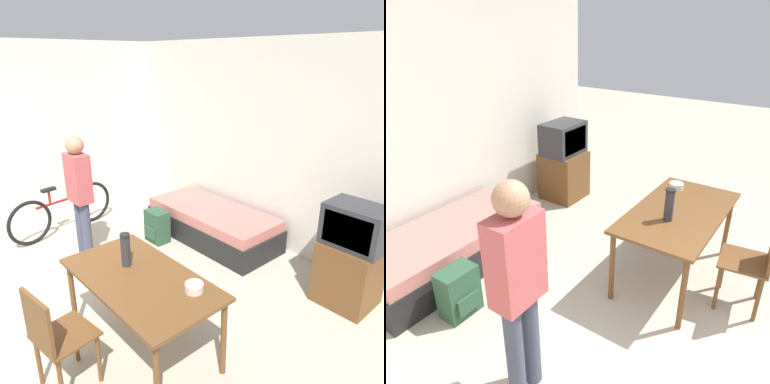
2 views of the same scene
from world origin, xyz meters
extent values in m
cube|color=silver|center=(0.00, 3.46, 1.35)|extent=(5.76, 0.06, 2.70)
cube|color=silver|center=(-2.41, 1.71, 1.35)|extent=(0.06, 4.43, 2.70)
cube|color=black|center=(-0.14, 2.92, 0.16)|extent=(1.94, 0.86, 0.32)
cube|color=#B76B60|center=(-0.14, 2.92, 0.39)|extent=(1.88, 0.83, 0.14)
cube|color=brown|center=(1.85, 2.96, 0.34)|extent=(0.55, 0.54, 0.67)
cube|color=#2D2D33|center=(1.85, 2.96, 0.89)|extent=(0.59, 0.42, 0.43)
cube|color=black|center=(1.85, 2.75, 0.89)|extent=(0.49, 0.01, 0.34)
cube|color=brown|center=(0.99, 0.95, 0.72)|extent=(1.45, 0.78, 0.03)
cylinder|color=brown|center=(0.33, 0.62, 0.35)|extent=(0.05, 0.05, 0.71)
cylinder|color=brown|center=(1.66, 0.62, 0.35)|extent=(0.05, 0.05, 0.71)
cylinder|color=brown|center=(0.33, 1.28, 0.35)|extent=(0.05, 0.05, 0.71)
cylinder|color=brown|center=(1.66, 1.28, 0.35)|extent=(0.05, 0.05, 0.71)
cube|color=brown|center=(0.92, 0.30, 0.47)|extent=(0.46, 0.46, 0.02)
cube|color=brown|center=(0.94, 0.11, 0.69)|extent=(0.38, 0.08, 0.43)
cylinder|color=brown|center=(1.06, 0.48, 0.23)|extent=(0.04, 0.04, 0.46)
cylinder|color=brown|center=(0.74, 0.44, 0.23)|extent=(0.04, 0.04, 0.46)
cylinder|color=brown|center=(1.10, 0.16, 0.23)|extent=(0.04, 0.04, 0.46)
cylinder|color=brown|center=(0.78, 0.11, 0.23)|extent=(0.04, 0.04, 0.46)
torus|color=black|center=(-1.82, 1.94, 0.32)|extent=(0.14, 0.64, 0.64)
torus|color=black|center=(-1.67, 0.92, 0.32)|extent=(0.14, 0.64, 0.64)
cylinder|color=maroon|center=(-1.75, 1.43, 0.49)|extent=(0.16, 0.80, 0.04)
cylinder|color=maroon|center=(-1.72, 1.24, 0.59)|extent=(0.04, 0.04, 0.20)
cube|color=black|center=(-1.72, 1.24, 0.71)|extent=(0.11, 0.21, 0.04)
cylinder|color=#3D4256|center=(-0.90, 1.30, 0.40)|extent=(0.12, 0.12, 0.79)
cylinder|color=#3D4256|center=(-0.74, 1.30, 0.40)|extent=(0.12, 0.12, 0.79)
cube|color=#B24C4C|center=(-0.82, 1.30, 1.09)|extent=(0.34, 0.20, 0.59)
sphere|color=#A87A5B|center=(-0.82, 1.30, 1.49)|extent=(0.21, 0.21, 0.21)
cylinder|color=#2D2D33|center=(0.76, 0.97, 0.89)|extent=(0.08, 0.08, 0.31)
cylinder|color=black|center=(0.76, 0.97, 1.03)|extent=(0.09, 0.09, 0.03)
cylinder|color=beige|center=(1.44, 1.16, 0.77)|extent=(0.15, 0.15, 0.07)
cube|color=#284C33|center=(-0.60, 2.28, 0.23)|extent=(0.33, 0.22, 0.46)
cube|color=#284C33|center=(-0.60, 2.16, 0.16)|extent=(0.23, 0.03, 0.16)
camera|label=1|loc=(3.29, -0.50, 2.48)|focal=35.00mm
camera|label=2|loc=(-2.12, -0.05, 2.39)|focal=35.00mm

